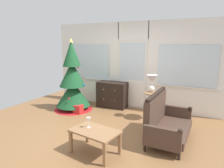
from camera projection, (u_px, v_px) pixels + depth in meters
The scene contains 10 objects.
ground_plane at pixel (99, 133), 4.40m from camera, with size 6.76×6.76×0.00m, color brown.
back_wall_with_door at pixel (133, 66), 5.99m from camera, with size 5.20×0.14×2.55m.
christmas_tree at pixel (73, 84), 5.84m from camera, with size 1.13×1.13×2.08m.
dresser_cabinet at pixel (112, 95), 6.13m from camera, with size 0.91×0.46×0.78m.
settee_sofa at pixel (165, 121), 4.06m from camera, with size 0.76×1.45×0.96m.
side_table at pixel (153, 100), 5.11m from camera, with size 0.50×0.48×0.71m.
table_lamp at pixel (152, 81), 5.07m from camera, with size 0.28×0.28×0.44m.
coffee_table at pixel (95, 134), 3.52m from camera, with size 0.91×0.65×0.43m.
wine_glass at pixel (89, 120), 3.60m from camera, with size 0.08×0.08×0.20m.
gift_box at pixel (78, 109), 5.62m from camera, with size 0.24×0.22×0.24m, color red.
Camera 1 is at (2.03, -3.57, 1.93)m, focal length 32.16 mm.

